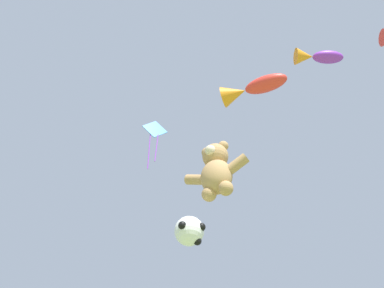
# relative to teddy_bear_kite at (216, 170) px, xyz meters

# --- Properties ---
(teddy_bear_kite) EXTENTS (1.96, 0.86, 1.99)m
(teddy_bear_kite) POSITION_rel_teddy_bear_kite_xyz_m (0.00, 0.00, 0.00)
(teddy_bear_kite) COLOR tan
(soccer_ball_kite) EXTENTS (0.85, 0.85, 0.78)m
(soccer_ball_kite) POSITION_rel_teddy_bear_kite_xyz_m (-0.87, 0.07, -1.71)
(soccer_ball_kite) COLOR white
(fish_kite_crimson) EXTENTS (2.30, 0.94, 0.74)m
(fish_kite_crimson) POSITION_rel_teddy_bear_kite_xyz_m (1.23, 0.43, 3.62)
(fish_kite_crimson) COLOR red
(fish_kite_violet) EXTENTS (1.66, 1.27, 0.58)m
(fish_kite_violet) POSITION_rel_teddy_bear_kite_xyz_m (3.58, 0.76, 4.29)
(fish_kite_violet) COLOR purple
(diamond_kite) EXTENTS (0.67, 0.71, 2.46)m
(diamond_kite) POSITION_rel_teddy_bear_kite_xyz_m (-2.51, 0.36, 3.30)
(diamond_kite) COLOR blue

